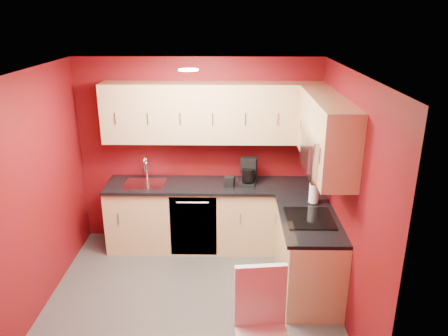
{
  "coord_description": "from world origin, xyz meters",
  "views": [
    {
      "loc": [
        0.42,
        -4.08,
        3.03
      ],
      "look_at": [
        0.35,
        0.55,
        1.36
      ],
      "focal_mm": 35.0,
      "sensor_mm": 36.0,
      "label": 1
    }
  ],
  "objects_px": {
    "microwave": "(325,153)",
    "dining_chair": "(264,336)",
    "coffee_maker": "(248,172)",
    "sink": "(145,181)",
    "napkin_holder": "(230,182)",
    "paper_towel": "(314,192)"
  },
  "relations": [
    {
      "from": "coffee_maker",
      "to": "napkin_holder",
      "type": "relative_size",
      "value": 2.65
    },
    {
      "from": "microwave",
      "to": "dining_chair",
      "type": "bearing_deg",
      "value": -116.37
    },
    {
      "from": "coffee_maker",
      "to": "napkin_holder",
      "type": "bearing_deg",
      "value": -150.63
    },
    {
      "from": "sink",
      "to": "paper_towel",
      "type": "height_order",
      "value": "sink"
    },
    {
      "from": "napkin_holder",
      "to": "paper_towel",
      "type": "height_order",
      "value": "paper_towel"
    },
    {
      "from": "napkin_holder",
      "to": "microwave",
      "type": "bearing_deg",
      "value": -42.98
    },
    {
      "from": "microwave",
      "to": "dining_chair",
      "type": "distance_m",
      "value": 1.92
    },
    {
      "from": "microwave",
      "to": "sink",
      "type": "relative_size",
      "value": 1.46
    },
    {
      "from": "microwave",
      "to": "coffee_maker",
      "type": "relative_size",
      "value": 2.23
    },
    {
      "from": "coffee_maker",
      "to": "dining_chair",
      "type": "distance_m",
      "value": 2.45
    },
    {
      "from": "sink",
      "to": "dining_chair",
      "type": "height_order",
      "value": "sink"
    },
    {
      "from": "sink",
      "to": "coffee_maker",
      "type": "distance_m",
      "value": 1.35
    },
    {
      "from": "coffee_maker",
      "to": "dining_chair",
      "type": "relative_size",
      "value": 0.32
    },
    {
      "from": "coffee_maker",
      "to": "napkin_holder",
      "type": "xyz_separation_m",
      "value": [
        -0.23,
        -0.07,
        -0.11
      ]
    },
    {
      "from": "coffee_maker",
      "to": "dining_chair",
      "type": "xyz_separation_m",
      "value": [
        0.05,
        -2.39,
        -0.54
      ]
    },
    {
      "from": "microwave",
      "to": "coffee_maker",
      "type": "xyz_separation_m",
      "value": [
        -0.75,
        0.99,
        -0.58
      ]
    },
    {
      "from": "microwave",
      "to": "dining_chair",
      "type": "height_order",
      "value": "microwave"
    },
    {
      "from": "coffee_maker",
      "to": "paper_towel",
      "type": "distance_m",
      "value": 0.94
    },
    {
      "from": "sink",
      "to": "napkin_holder",
      "type": "height_order",
      "value": "sink"
    },
    {
      "from": "microwave",
      "to": "paper_towel",
      "type": "bearing_deg",
      "value": 89.52
    },
    {
      "from": "napkin_holder",
      "to": "dining_chair",
      "type": "height_order",
      "value": "dining_chair"
    },
    {
      "from": "coffee_maker",
      "to": "paper_towel",
      "type": "relative_size",
      "value": 1.3
    }
  ]
}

